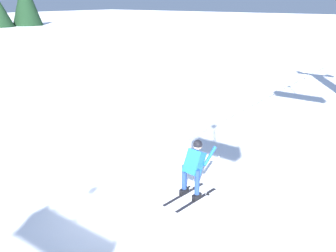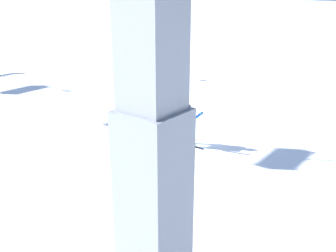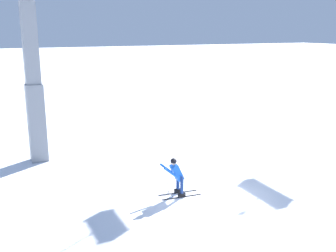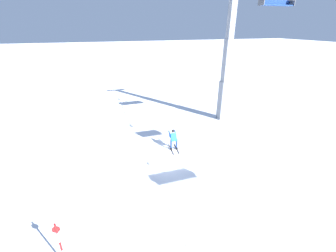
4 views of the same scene
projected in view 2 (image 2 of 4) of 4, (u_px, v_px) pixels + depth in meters
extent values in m
plane|color=white|center=(171.00, 131.00, 14.92)|extent=(260.00, 260.00, 0.00)
cube|color=black|center=(185.00, 143.00, 13.76)|extent=(1.60, 0.26, 0.01)
cube|color=black|center=(185.00, 141.00, 13.73)|extent=(0.29, 0.14, 0.16)
cylinder|color=navy|center=(185.00, 130.00, 13.59)|extent=(0.13, 0.13, 0.68)
cube|color=black|center=(177.00, 147.00, 13.47)|extent=(1.60, 0.26, 0.01)
cube|color=black|center=(177.00, 144.00, 13.44)|extent=(0.29, 0.14, 0.16)
cylinder|color=navy|center=(177.00, 133.00, 13.30)|extent=(0.13, 0.13, 0.68)
cube|color=blue|center=(184.00, 119.00, 13.21)|extent=(0.54, 0.47, 0.67)
sphere|color=beige|center=(187.00, 108.00, 12.99)|extent=(0.22, 0.22, 0.22)
sphere|color=black|center=(187.00, 107.00, 12.98)|extent=(0.24, 0.24, 0.24)
cylinder|color=blue|center=(197.00, 117.00, 13.10)|extent=(0.51, 0.14, 0.44)
cylinder|color=gray|center=(198.00, 134.00, 13.31)|extent=(0.47, 0.09, 1.16)
cylinder|color=black|center=(195.00, 144.00, 13.60)|extent=(0.07, 0.07, 0.01)
cylinder|color=blue|center=(188.00, 120.00, 12.79)|extent=(0.51, 0.14, 0.44)
cylinder|color=gray|center=(188.00, 139.00, 12.94)|extent=(0.45, 0.18, 1.16)
cylinder|color=black|center=(182.00, 149.00, 13.16)|extent=(0.07, 0.07, 0.01)
cube|color=gray|center=(154.00, 237.00, 5.55)|extent=(0.78, 0.78, 3.74)
cylinder|color=red|center=(152.00, 76.00, 22.93)|extent=(0.07, 0.07, 0.45)
cylinder|color=white|center=(152.00, 68.00, 22.78)|extent=(0.07, 0.07, 0.45)
cylinder|color=red|center=(152.00, 60.00, 22.63)|extent=(0.07, 0.07, 0.45)
cylinder|color=white|center=(152.00, 52.00, 22.48)|extent=(0.07, 0.07, 0.45)
cylinder|color=red|center=(152.00, 44.00, 22.33)|extent=(0.07, 0.07, 0.45)
cylinder|color=red|center=(151.00, 45.00, 22.35)|extent=(0.02, 0.28, 0.28)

